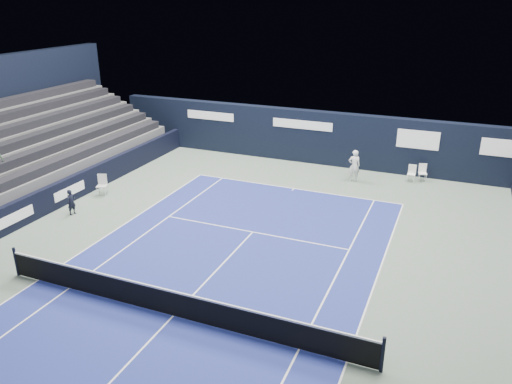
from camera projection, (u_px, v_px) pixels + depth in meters
ground at (204, 284)px, 17.27m from camera, size 48.00×48.00×0.00m
court_surface at (173, 316)px, 15.55m from camera, size 10.97×23.77×0.01m
folding_chair_back_a at (412, 170)px, 26.59m from camera, size 0.41×0.44×0.92m
folding_chair_back_b at (423, 171)px, 26.70m from camera, size 0.50×0.49×0.93m
line_judge_chair at (102, 183)px, 24.82m from camera, size 0.59×0.58×1.04m
line_judge at (71, 202)px, 22.56m from camera, size 0.36×0.48×1.19m
court_markings at (173, 316)px, 15.55m from camera, size 11.03×23.83×0.00m
tennis_net at (172, 302)px, 15.37m from camera, size 12.90×0.10×1.10m
back_sponsor_wall at (320, 138)px, 29.14m from camera, size 26.00×0.63×3.10m
side_barrier_left at (67, 191)px, 23.84m from camera, size 0.33×22.00×1.20m
spectator_stand at (19, 149)px, 25.55m from camera, size 6.00×18.00×6.40m
tennis_player at (354, 166)px, 26.51m from camera, size 0.75×0.93×1.73m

